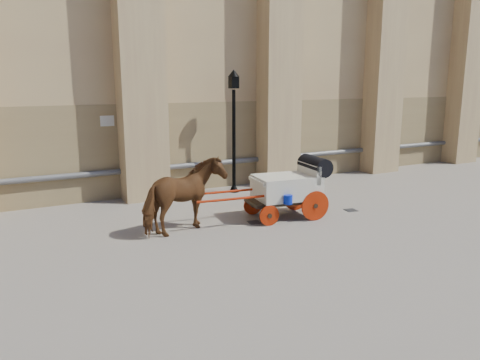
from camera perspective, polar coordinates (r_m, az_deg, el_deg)
ground at (r=12.45m, az=-2.15°, el=-5.34°), size 90.00×90.00×0.00m
horse at (r=11.60m, az=-6.83°, el=-1.99°), size 2.38×1.65×1.84m
carriage at (r=12.93m, az=6.22°, el=-0.65°), size 3.87×1.48×1.65m
street_lamp at (r=15.59m, az=-0.76°, el=6.36°), size 0.38×0.38×4.07m
drain_grate_near at (r=12.54m, az=1.75°, el=-5.17°), size 0.36×0.36×0.01m
drain_grate_far at (r=14.05m, az=13.37°, el=-3.60°), size 0.36×0.36×0.01m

